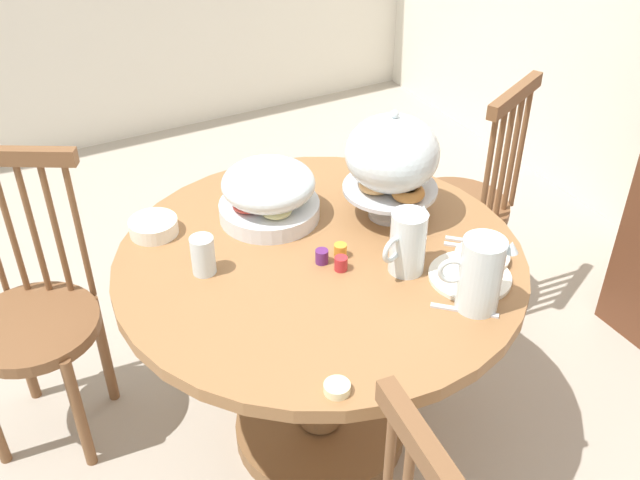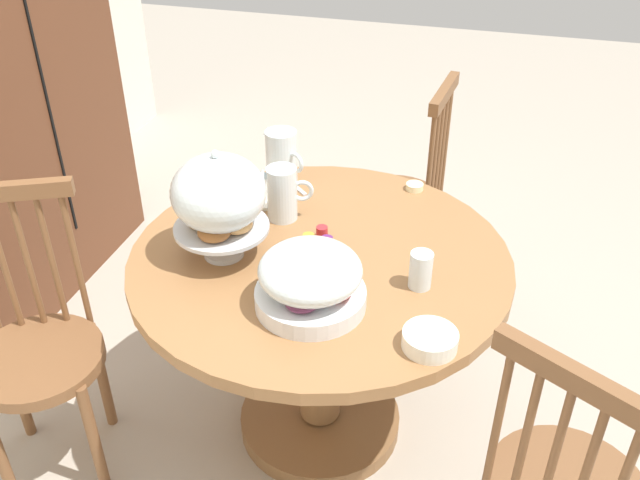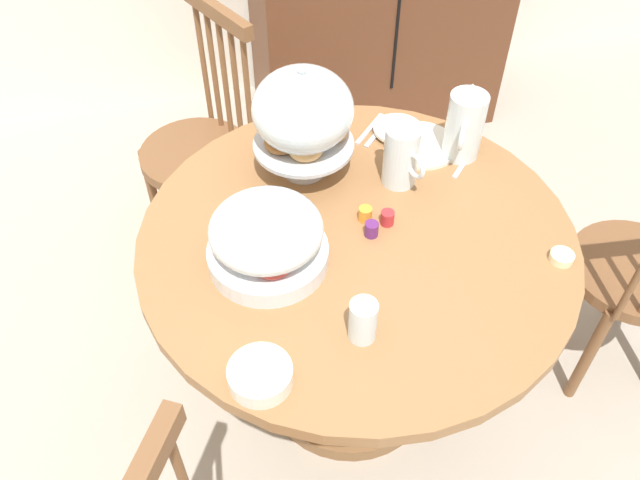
{
  "view_description": "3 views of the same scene",
  "coord_description": "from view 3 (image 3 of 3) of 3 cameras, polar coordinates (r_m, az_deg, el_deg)",
  "views": [
    {
      "loc": [
        1.48,
        -0.82,
        1.94
      ],
      "look_at": [
        0.03,
        -0.05,
        0.79
      ],
      "focal_mm": 40.98,
      "sensor_mm": 36.0,
      "label": 1
    },
    {
      "loc": [
        -1.62,
        -0.51,
        1.92
      ],
      "look_at": [
        0.03,
        -0.05,
        0.79
      ],
      "focal_mm": 39.01,
      "sensor_mm": 36.0,
      "label": 2
    },
    {
      "loc": [
        -0.34,
        -1.17,
        1.97
      ],
      "look_at": [
        -0.07,
        -0.05,
        0.74
      ],
      "focal_mm": 36.79,
      "sensor_mm": 36.0,
      "label": 3
    }
  ],
  "objects": [
    {
      "name": "cereal_bowl",
      "position": [
        1.42,
        -5.22,
        -11.64
      ],
      "size": [
        0.14,
        0.14,
        0.04
      ],
      "primitive_type": "cylinder",
      "color": "white",
      "rests_on": "dining_table"
    },
    {
      "name": "ground_plane",
      "position": [
        2.31,
        1.37,
        -11.58
      ],
      "size": [
        10.0,
        10.0,
        0.0
      ],
      "primitive_type": "plane",
      "color": "#A89E8E"
    },
    {
      "name": "orange_juice_pitcher",
      "position": [
        1.93,
        12.41,
        9.45
      ],
      "size": [
        0.11,
        0.18,
        0.2
      ],
      "color": "silver",
      "rests_on": "dining_table"
    },
    {
      "name": "milk_pitcher",
      "position": [
        1.81,
        7.05,
        7.07
      ],
      "size": [
        0.1,
        0.18,
        0.18
      ],
      "color": "silver",
      "rests_on": "dining_table"
    },
    {
      "name": "soup_spoon",
      "position": [
        1.96,
        12.52,
        6.75
      ],
      "size": [
        0.13,
        0.13,
        0.01
      ],
      "primitive_type": "cube",
      "rotation": [
        0.0,
        0.0,
        7.1
      ],
      "color": "silver",
      "rests_on": "dining_table"
    },
    {
      "name": "drinking_glass",
      "position": [
        1.46,
        3.75,
        -7.02
      ],
      "size": [
        0.06,
        0.06,
        0.11
      ],
      "primitive_type": "cylinder",
      "color": "silver",
      "rests_on": "dining_table"
    },
    {
      "name": "pastry_stand_with_dome",
      "position": [
        1.76,
        -1.5,
        10.9
      ],
      "size": [
        0.28,
        0.28,
        0.34
      ],
      "color": "silver",
      "rests_on": "dining_table"
    },
    {
      "name": "windsor_chair_by_cabinet",
      "position": [
        2.2,
        25.99,
        -2.84
      ],
      "size": [
        0.4,
        0.4,
        0.97
      ],
      "color": "brown",
      "rests_on": "ground_plane"
    },
    {
      "name": "table_knife",
      "position": [
        2.03,
        5.1,
        9.37
      ],
      "size": [
        0.13,
        0.13,
        0.01
      ],
      "primitive_type": "cube",
      "rotation": [
        0.0,
        0.0,
        7.1
      ],
      "color": "silver",
      "rests_on": "dining_table"
    },
    {
      "name": "jam_jar_apricot",
      "position": [
        1.73,
        3.93,
        2.34
      ],
      "size": [
        0.04,
        0.04,
        0.04
      ],
      "primitive_type": "cylinder",
      "color": "orange",
      "rests_on": "dining_table"
    },
    {
      "name": "china_plate_large",
      "position": [
        1.99,
        8.77,
        8.16
      ],
      "size": [
        0.22,
        0.22,
        0.01
      ],
      "primitive_type": "cylinder",
      "color": "white",
      "rests_on": "dining_table"
    },
    {
      "name": "china_plate_small",
      "position": [
        2.02,
        6.81,
        9.56
      ],
      "size": [
        0.15,
        0.15,
        0.01
      ],
      "primitive_type": "cylinder",
      "color": "white",
      "rests_on": "china_plate_large"
    },
    {
      "name": "jam_jar_grape",
      "position": [
        1.69,
        4.5,
        0.94
      ],
      "size": [
        0.04,
        0.04,
        0.04
      ],
      "primitive_type": "cylinder",
      "color": "#5B2366",
      "rests_on": "dining_table"
    },
    {
      "name": "fruit_platter_covered",
      "position": [
        1.58,
        -4.65,
        0.18
      ],
      "size": [
        0.3,
        0.3,
        0.18
      ],
      "color": "silver",
      "rests_on": "dining_table"
    },
    {
      "name": "windsor_chair_facing_door",
      "position": [
        2.45,
        -10.3,
        7.6
      ],
      "size": [
        0.44,
        0.44,
        0.97
      ],
      "color": "brown",
      "rests_on": "ground_plane"
    },
    {
      "name": "dining_table",
      "position": [
        1.87,
        2.98,
        -4.2
      ],
      "size": [
        1.15,
        1.15,
        0.74
      ],
      "color": "olive",
      "rests_on": "ground_plane"
    },
    {
      "name": "butter_dish",
      "position": [
        1.74,
        20.28,
        -1.4
      ],
      "size": [
        0.06,
        0.06,
        0.02
      ],
      "primitive_type": "cylinder",
      "color": "beige",
      "rests_on": "dining_table"
    },
    {
      "name": "jam_jar_strawberry",
      "position": [
        1.72,
        5.88,
        1.93
      ],
      "size": [
        0.04,
        0.04,
        0.04
      ],
      "primitive_type": "cylinder",
      "color": "#B7282D",
      "rests_on": "dining_table"
    },
    {
      "name": "dinner_fork",
      "position": [
        2.04,
        4.34,
        9.63
      ],
      "size": [
        0.13,
        0.13,
        0.01
      ],
      "primitive_type": "cube",
      "rotation": [
        0.0,
        0.0,
        7.1
      ],
      "color": "silver",
      "rests_on": "dining_table"
    }
  ]
}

